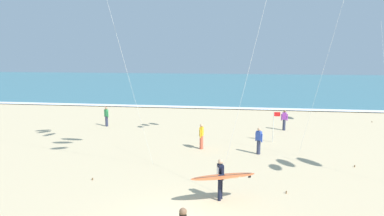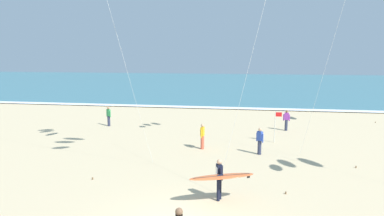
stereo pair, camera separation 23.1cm
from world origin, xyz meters
name	(u,v)px [view 2 (the right image)]	position (x,y,z in m)	size (l,w,h in m)	color
ocean_water	(234,84)	(0.00, 54.88, 0.04)	(160.00, 60.00, 0.08)	teal
shoreline_foam	(224,108)	(0.00, 25.18, 0.09)	(160.00, 1.34, 0.01)	white
surfer_lead	(221,177)	(1.24, 2.50, 1.05)	(2.63, 1.41, 1.71)	black
bystander_purple_top	(286,120)	(5.30, 15.67, 0.81)	(0.50, 0.22, 1.59)	#2D334C
bystander_blue_top	(260,141)	(3.03, 9.15, 0.81)	(0.40, 0.36, 1.59)	#2D334C
bystander_yellow_top	(202,136)	(-0.41, 9.73, 0.81)	(0.24, 0.49, 1.59)	#D8593F
bystander_green_top	(109,116)	(-8.74, 15.04, 0.81)	(0.44, 0.32, 1.59)	#2D334C
lifeguard_flag	(276,124)	(4.17, 11.98, 1.27)	(0.45, 0.05, 2.10)	silver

